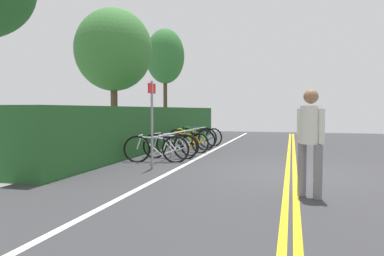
{
  "coord_description": "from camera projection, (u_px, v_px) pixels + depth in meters",
  "views": [
    {
      "loc": [
        -8.42,
        -0.0,
        1.42
      ],
      "look_at": [
        1.92,
        2.84,
        0.88
      ],
      "focal_mm": 34.13,
      "sensor_mm": 36.0,
      "label": 1
    }
  ],
  "objects": [
    {
      "name": "ground_plane",
      "position": [
        291.0,
        174.0,
        8.19
      ],
      "size": [
        30.42,
        10.28,
        0.05
      ],
      "primitive_type": "cube",
      "color": "#353538"
    },
    {
      "name": "centre_line_yellow_inner",
      "position": [
        295.0,
        173.0,
        8.16
      ],
      "size": [
        27.38,
        0.1,
        0.0
      ],
      "primitive_type": "cube",
      "color": "gold",
      "rests_on": "ground_plane"
    },
    {
      "name": "centre_line_yellow_outer",
      "position": [
        287.0,
        173.0,
        8.21
      ],
      "size": [
        27.38,
        0.1,
        0.0
      ],
      "primitive_type": "cube",
      "color": "gold",
      "rests_on": "ground_plane"
    },
    {
      "name": "bike_lane_stripe_white",
      "position": [
        179.0,
        168.0,
        8.88
      ],
      "size": [
        27.38,
        0.12,
        0.0
      ],
      "primitive_type": "cube",
      "color": "white",
      "rests_on": "ground_plane"
    },
    {
      "name": "bike_rack",
      "position": [
        185.0,
        136.0,
        12.25
      ],
      "size": [
        5.96,
        0.05,
        0.72
      ],
      "color": "#9EA0A5",
      "rests_on": "ground_plane"
    },
    {
      "name": "bicycle_0",
      "position": [
        156.0,
        149.0,
        9.88
      ],
      "size": [
        0.5,
        1.79,
        0.77
      ],
      "color": "black",
      "rests_on": "ground_plane"
    },
    {
      "name": "bicycle_1",
      "position": [
        170.0,
        146.0,
        10.65
      ],
      "size": [
        0.46,
        1.71,
        0.77
      ],
      "color": "black",
      "rests_on": "ground_plane"
    },
    {
      "name": "bicycle_2",
      "position": [
        177.0,
        144.0,
        11.51
      ],
      "size": [
        0.59,
        1.58,
        0.7
      ],
      "color": "black",
      "rests_on": "ground_plane"
    },
    {
      "name": "bicycle_3",
      "position": [
        188.0,
        142.0,
        12.31
      ],
      "size": [
        0.65,
        1.6,
        0.7
      ],
      "color": "black",
      "rests_on": "ground_plane"
    },
    {
      "name": "bicycle_4",
      "position": [
        191.0,
        139.0,
        13.09
      ],
      "size": [
        0.46,
        1.83,
        0.77
      ],
      "color": "black",
      "rests_on": "ground_plane"
    },
    {
      "name": "bicycle_5",
      "position": [
        196.0,
        137.0,
        13.9
      ],
      "size": [
        0.53,
        1.71,
        0.79
      ],
      "color": "black",
      "rests_on": "ground_plane"
    },
    {
      "name": "bicycle_6",
      "position": [
        202.0,
        136.0,
        14.63
      ],
      "size": [
        0.58,
        1.73,
        0.74
      ],
      "color": "black",
      "rests_on": "ground_plane"
    },
    {
      "name": "pedestrian",
      "position": [
        310.0,
        135.0,
        5.87
      ],
      "size": [
        0.32,
        0.42,
        1.75
      ],
      "color": "slate",
      "rests_on": "ground_plane"
    },
    {
      "name": "sign_post_near",
      "position": [
        152.0,
        116.0,
        8.73
      ],
      "size": [
        0.36,
        0.06,
        2.11
      ],
      "color": "gray",
      "rests_on": "ground_plane"
    },
    {
      "name": "hedge_backdrop",
      "position": [
        156.0,
        127.0,
        14.11
      ],
      "size": [
        14.91,
        1.13,
        1.51
      ],
      "primitive_type": "cube",
      "color": "#235626",
      "rests_on": "ground_plane"
    },
    {
      "name": "tree_mid",
      "position": [
        114.0,
        50.0,
        13.02
      ],
      "size": [
        2.75,
        2.75,
        5.02
      ],
      "color": "brown",
      "rests_on": "ground_plane"
    },
    {
      "name": "tree_far_right",
      "position": [
        165.0,
        57.0,
        20.04
      ],
      "size": [
        2.12,
        2.12,
        5.86
      ],
      "color": "#473323",
      "rests_on": "ground_plane"
    }
  ]
}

